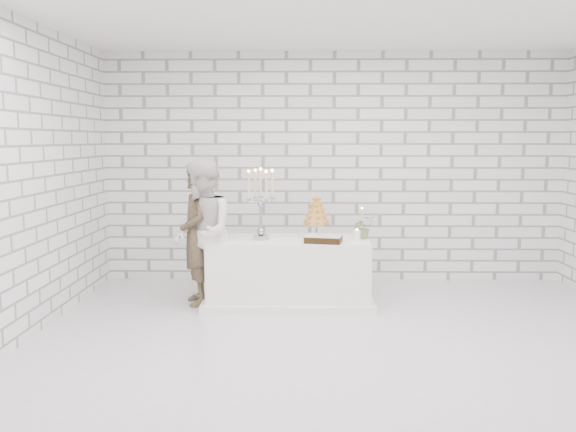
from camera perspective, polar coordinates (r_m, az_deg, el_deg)
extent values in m
cube|color=silver|center=(5.82, 5.65, -11.57)|extent=(6.00, 5.00, 0.01)
cube|color=white|center=(5.63, 6.05, 18.76)|extent=(6.00, 5.00, 0.01)
cube|color=white|center=(8.01, 4.31, 4.55)|extent=(6.00, 0.01, 3.00)
cube|color=white|center=(3.05, 9.88, 0.13)|extent=(6.00, 0.01, 3.00)
cube|color=white|center=(6.05, -23.78, 3.10)|extent=(0.01, 5.00, 3.00)
cube|color=white|center=(6.94, 0.06, -5.22)|extent=(1.80, 0.80, 0.75)
imported|color=#3B2E20|center=(6.94, -8.58, -1.81)|extent=(0.53, 0.66, 1.58)
imported|color=silver|center=(6.74, -8.06, -1.70)|extent=(0.81, 0.94, 1.67)
cube|color=black|center=(6.65, 3.36, -2.14)|extent=(0.43, 0.35, 0.08)
cylinder|color=white|center=(6.76, 6.50, -1.85)|extent=(0.09, 0.09, 0.12)
cylinder|color=beige|center=(7.09, 6.94, -0.62)|extent=(0.07, 0.07, 0.32)
imported|color=#4E723F|center=(6.93, 7.11, -1.06)|extent=(0.29, 0.27, 0.26)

